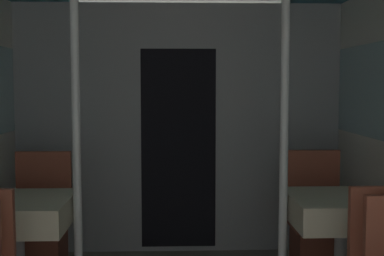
% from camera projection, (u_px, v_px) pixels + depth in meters
% --- Properties ---
extents(bulkhead_far, '(2.78, 0.09, 2.14)m').
position_uv_depth(bulkhead_far, '(178.00, 129.00, 4.62)').
color(bulkhead_far, gray).
rests_on(bulkhead_far, ground_plane).
extents(dining_table_left_1, '(0.66, 0.66, 0.75)m').
position_uv_depth(dining_table_left_1, '(16.00, 216.00, 3.26)').
color(dining_table_left_1, '#4C4C51').
rests_on(dining_table_left_1, ground_plane).
extents(chair_left_far_1, '(0.41, 0.41, 0.96)m').
position_uv_depth(chair_left_far_1, '(40.00, 245.00, 3.85)').
color(chair_left_far_1, brown).
rests_on(chair_left_far_1, ground_plane).
extents(support_pole_left_1, '(0.05, 0.05, 2.14)m').
position_uv_depth(support_pole_left_1, '(77.00, 147.00, 3.24)').
color(support_pole_left_1, silver).
rests_on(support_pole_left_1, ground_plane).
extents(dining_table_right_1, '(0.66, 0.66, 0.75)m').
position_uv_depth(dining_table_right_1, '(342.00, 213.00, 3.33)').
color(dining_table_right_1, '#4C4C51').
rests_on(dining_table_right_1, ground_plane).
extents(chair_right_far_1, '(0.41, 0.41, 0.96)m').
position_uv_depth(chair_right_far_1, '(317.00, 242.00, 3.92)').
color(chair_right_far_1, brown).
rests_on(chair_right_far_1, ground_plane).
extents(support_pole_right_1, '(0.05, 0.05, 2.14)m').
position_uv_depth(support_pole_right_1, '(284.00, 146.00, 3.29)').
color(support_pole_right_1, silver).
rests_on(support_pole_right_1, ground_plane).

